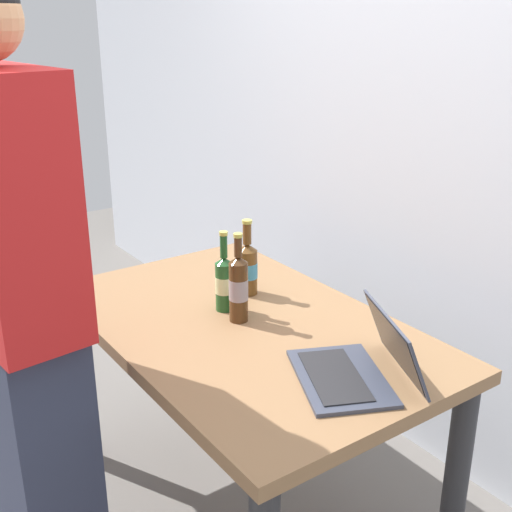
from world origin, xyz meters
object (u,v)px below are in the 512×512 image
(beer_bottle_green, at_px, (225,282))
(beer_bottle_dark, at_px, (247,267))
(person_figure, at_px, (21,321))
(laptop, at_px, (360,365))
(beer_bottle_amber, at_px, (238,287))

(beer_bottle_green, relative_size, beer_bottle_dark, 1.01)
(beer_bottle_green, bearing_deg, beer_bottle_dark, 116.67)
(beer_bottle_dark, xyz_separation_m, person_figure, (0.11, -0.82, 0.06))
(beer_bottle_dark, relative_size, person_figure, 0.15)
(laptop, height_order, beer_bottle_amber, beer_bottle_amber)
(laptop, distance_m, beer_bottle_green, 0.59)
(laptop, distance_m, person_figure, 0.93)
(beer_bottle_amber, height_order, beer_bottle_dark, beer_bottle_amber)
(beer_bottle_green, bearing_deg, laptop, 5.99)
(beer_bottle_amber, height_order, person_figure, person_figure)
(beer_bottle_dark, bearing_deg, beer_bottle_amber, -41.71)
(beer_bottle_green, xyz_separation_m, beer_bottle_amber, (0.10, -0.01, 0.02))
(beer_bottle_amber, relative_size, person_figure, 0.16)
(beer_bottle_green, relative_size, person_figure, 0.15)
(person_figure, bearing_deg, beer_bottle_green, 93.27)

